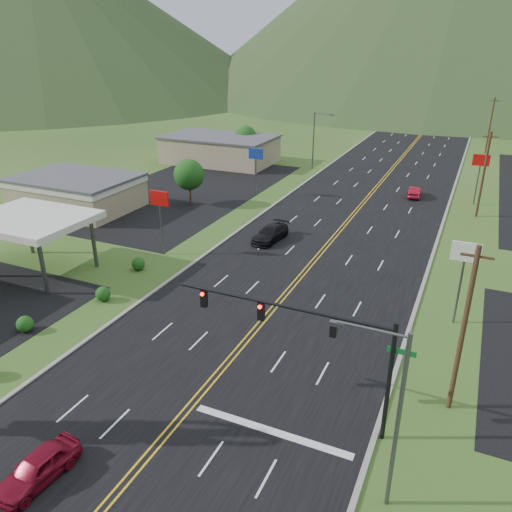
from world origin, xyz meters
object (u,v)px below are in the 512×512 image
at_px(streetlight_east, 391,410).
at_px(streetlight_west, 315,137).
at_px(car_red_near, 38,468).
at_px(car_dark_mid, 270,234).
at_px(car_red_far, 415,192).
at_px(traffic_signal, 314,334).
at_px(gas_canopy, 30,221).

height_order(streetlight_east, streetlight_west, same).
height_order(car_red_near, car_dark_mid, car_dark_mid).
bearing_deg(streetlight_west, car_red_far, -29.45).
bearing_deg(car_red_near, traffic_signal, 47.50).
height_order(traffic_signal, gas_canopy, traffic_signal).
bearing_deg(car_red_far, streetlight_west, -33.08).
distance_m(traffic_signal, car_red_near, 14.74).
relative_size(streetlight_east, car_red_far, 2.13).
height_order(gas_canopy, car_red_far, gas_canopy).
height_order(streetlight_east, car_red_far, streetlight_east).
xyz_separation_m(traffic_signal, car_dark_mid, (-12.31, 23.61, -4.56)).
bearing_deg(streetlight_west, car_red_near, -83.15).
bearing_deg(car_red_far, gas_canopy, 50.52).
bearing_deg(car_dark_mid, streetlight_east, -51.57).
bearing_deg(car_dark_mid, gas_canopy, -129.22).
distance_m(traffic_signal, car_dark_mid, 27.01).
relative_size(streetlight_east, streetlight_west, 1.00).
xyz_separation_m(car_dark_mid, car_red_far, (11.44, 22.62, -0.07)).
bearing_deg(gas_canopy, streetlight_west, 77.87).
xyz_separation_m(traffic_signal, car_red_far, (-0.86, 46.24, -4.63)).
distance_m(car_red_near, car_red_far, 56.52).
relative_size(traffic_signal, streetlight_east, 1.46).
bearing_deg(car_dark_mid, car_red_far, 69.98).
height_order(streetlight_west, gas_canopy, streetlight_west).
bearing_deg(streetlight_east, gas_canopy, 160.12).
height_order(car_dark_mid, car_red_far, car_dark_mid).
distance_m(traffic_signal, car_red_far, 46.48).
height_order(streetlight_east, gas_canopy, streetlight_east).
bearing_deg(streetlight_west, gas_canopy, -102.13).
height_order(streetlight_east, car_dark_mid, streetlight_east).
xyz_separation_m(traffic_signal, streetlight_east, (4.70, -4.00, -0.15)).
bearing_deg(streetlight_east, streetlight_west, 110.86).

